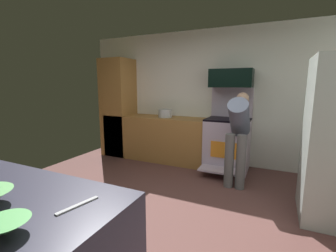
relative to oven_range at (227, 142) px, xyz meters
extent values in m
cube|color=brown|center=(-0.52, -1.97, -0.52)|extent=(5.20, 4.80, 0.02)
cube|color=white|center=(-0.52, 0.37, 0.79)|extent=(5.20, 0.12, 2.60)
cube|color=#9F6E36|center=(-1.42, 0.01, -0.06)|extent=(2.40, 0.60, 0.90)
cube|color=#9F6E36|center=(-2.42, 0.01, 0.54)|extent=(0.60, 0.60, 2.10)
cube|color=#C0B1C6|center=(0.00, -0.01, -0.05)|extent=(0.76, 0.64, 0.92)
cube|color=black|center=(0.00, -0.01, 0.43)|extent=(0.76, 0.64, 0.03)
cube|color=#C0B1C6|center=(0.00, 0.28, 0.72)|extent=(0.76, 0.06, 0.55)
cube|color=orange|center=(0.00, -0.33, -0.06)|extent=(0.44, 0.01, 0.28)
cube|color=#C0B1C6|center=(0.00, -0.49, -0.37)|extent=(0.72, 0.32, 0.03)
cube|color=black|center=(0.00, 0.09, 1.16)|extent=(0.74, 0.38, 0.32)
cylinder|color=#5B5B5B|center=(0.18, -0.76, -0.09)|extent=(0.14, 0.14, 0.83)
cylinder|color=#5B5B5B|center=(0.35, -0.76, -0.09)|extent=(0.14, 0.14, 0.83)
cylinder|color=#535B6F|center=(0.26, -0.54, 0.54)|extent=(0.30, 0.65, 0.65)
sphere|color=tan|center=(0.26, -0.27, 0.82)|extent=(0.20, 0.20, 0.20)
cone|color=#4FA351|center=(-0.27, -3.68, 0.42)|extent=(0.21, 0.21, 0.07)
cube|color=#B7BABF|center=(-0.17, -3.37, 0.40)|extent=(0.08, 0.24, 0.01)
cylinder|color=silver|center=(-1.27, 0.01, 0.47)|extent=(0.28, 0.28, 0.16)
camera|label=1|loc=(0.76, -4.22, 1.04)|focal=24.90mm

